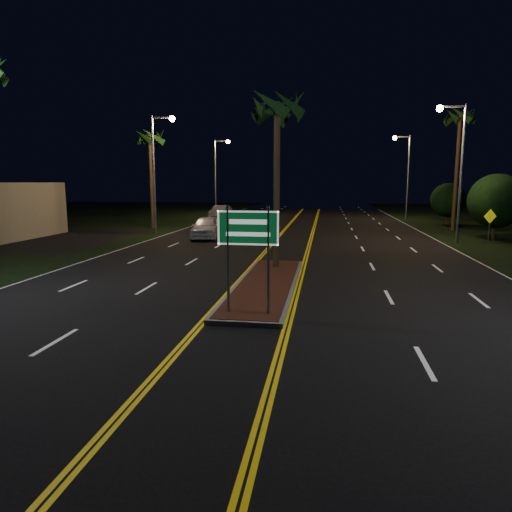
% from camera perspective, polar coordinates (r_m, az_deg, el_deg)
% --- Properties ---
extents(ground, '(120.00, 120.00, 0.00)m').
position_cam_1_polar(ground, '(11.18, -3.43, -11.83)').
color(ground, black).
rests_on(ground, ground).
extents(median_island, '(2.25, 10.25, 0.17)m').
position_cam_1_polar(median_island, '(17.78, 1.30, -3.56)').
color(median_island, gray).
rests_on(median_island, ground).
extents(highway_sign, '(1.80, 0.08, 3.20)m').
position_cam_1_polar(highway_sign, '(13.28, -1.00, 2.25)').
color(highway_sign, gray).
rests_on(highway_sign, ground).
extents(streetlight_left_mid, '(1.91, 0.44, 9.00)m').
position_cam_1_polar(streetlight_left_mid, '(36.56, -12.13, 11.57)').
color(streetlight_left_mid, gray).
rests_on(streetlight_left_mid, ground).
extents(streetlight_left_far, '(1.91, 0.44, 9.00)m').
position_cam_1_polar(streetlight_left_far, '(55.72, -4.73, 10.85)').
color(streetlight_left_far, gray).
rests_on(streetlight_left_far, ground).
extents(streetlight_right_mid, '(1.91, 0.44, 9.00)m').
position_cam_1_polar(streetlight_right_mid, '(33.31, 23.74, 11.26)').
color(streetlight_right_mid, gray).
rests_on(streetlight_right_mid, ground).
extents(streetlight_right_far, '(1.91, 0.44, 9.00)m').
position_cam_1_polar(streetlight_right_far, '(52.89, 18.12, 10.53)').
color(streetlight_right_far, gray).
rests_on(streetlight_right_far, ground).
extents(palm_median, '(2.40, 2.40, 8.30)m').
position_cam_1_polar(palm_median, '(21.07, 2.66, 18.10)').
color(palm_median, '#382819').
rests_on(palm_median, ground).
extents(palm_left_far, '(2.40, 2.40, 8.80)m').
position_cam_1_polar(palm_left_far, '(41.21, -13.14, 14.16)').
color(palm_left_far, '#382819').
rests_on(palm_left_far, ground).
extents(palm_right_far, '(2.40, 2.40, 10.30)m').
position_cam_1_polar(palm_right_far, '(41.88, 24.16, 15.46)').
color(palm_right_far, '#382819').
rests_on(palm_right_far, ground).
extents(shrub_mid, '(3.78, 3.78, 4.62)m').
position_cam_1_polar(shrub_mid, '(36.19, 27.84, 6.11)').
color(shrub_mid, '#382819').
rests_on(shrub_mid, ground).
extents(shrub_far, '(3.24, 3.24, 3.96)m').
position_cam_1_polar(shrub_far, '(47.66, 22.89, 6.46)').
color(shrub_far, '#382819').
rests_on(shrub_far, ground).
extents(car_near, '(2.92, 5.75, 1.85)m').
position_cam_1_polar(car_near, '(33.26, -6.23, 3.81)').
color(car_near, white).
rests_on(car_near, ground).
extents(car_far, '(2.57, 5.23, 1.69)m').
position_cam_1_polar(car_far, '(51.67, -4.47, 5.65)').
color(car_far, silver).
rests_on(car_far, ground).
extents(warning_sign, '(0.89, 0.38, 2.26)m').
position_cam_1_polar(warning_sign, '(34.02, 27.19, 3.87)').
color(warning_sign, gray).
rests_on(warning_sign, ground).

